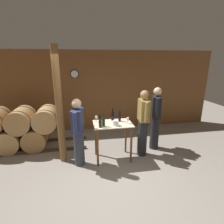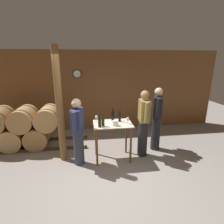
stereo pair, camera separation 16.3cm
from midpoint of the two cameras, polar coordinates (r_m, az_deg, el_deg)
The scene contains 15 objects.
ground_plane at distance 3.81m, azimuth -2.06°, elevation -22.00°, with size 14.00×14.00×0.00m, color gray.
back_wall at distance 6.05m, azimuth -6.17°, elevation 6.73°, with size 8.40×0.08×2.70m.
barrel_rack at distance 5.46m, azimuth -29.55°, elevation -5.06°, with size 4.03×0.81×1.16m.
tasting_table at distance 4.22m, azimuth -0.88°, elevation -6.50°, with size 0.91×0.63×0.94m.
wooden_post at distance 4.14m, azimuth -17.96°, elevation 1.44°, with size 0.16×0.16×2.70m.
wine_bottle_far_left at distance 3.88m, azimuth -5.05°, elevation -3.59°, with size 0.07×0.07×0.28m.
wine_bottle_left at distance 3.93m, azimuth -3.97°, elevation -3.23°, with size 0.07×0.07×0.27m.
wine_bottle_center at distance 4.32m, azimuth -0.89°, elevation -1.17°, with size 0.07×0.07×0.32m.
wine_bottle_right at distance 4.24m, azimuth 1.40°, elevation -1.56°, with size 0.07×0.07×0.29m.
wine_glass_near_left at distance 4.21m, azimuth -6.25°, elevation -1.83°, with size 0.07×0.07×0.15m.
wine_glass_near_center at distance 4.11m, azimuth 4.07°, elevation -2.37°, with size 0.06×0.06×0.15m.
ice_bucket at distance 3.98m, azimuth 0.05°, elevation -3.64°, with size 0.13×0.13×0.12m.
person_host at distance 4.39m, azimuth 9.07°, elevation -3.30°, with size 0.25×0.59×1.69m.
person_visitor_with_scarf at distance 4.80m, azimuth 13.13°, elevation -1.70°, with size 0.34×0.56×1.71m.
person_visitor_bearded at distance 4.04m, azimuth -12.15°, elevation -6.25°, with size 0.29×0.58×1.59m.
Camera 1 is at (-0.47, -2.94, 2.37)m, focal length 28.00 mm.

